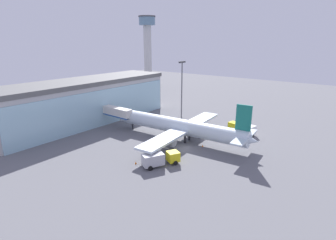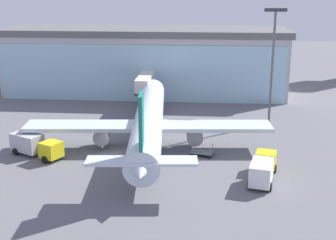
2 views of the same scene
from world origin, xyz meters
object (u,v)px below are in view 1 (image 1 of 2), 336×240
(catering_truck, at_px, (160,159))
(baggage_cart, at_px, (206,133))
(control_tower, at_px, (147,42))
(jet_bridge, at_px, (114,112))
(safety_cone_nose, at_px, (203,146))
(safety_cone_wingtip, at_px, (136,163))
(apron_light_mast, at_px, (182,84))
(fuel_truck, at_px, (243,128))
(airplane, at_px, (180,127))

(catering_truck, xyz_separation_m, baggage_cart, (20.76, 1.50, -0.97))
(control_tower, relative_size, catering_truck, 4.76)
(catering_truck, bearing_deg, jet_bridge, 94.53)
(jet_bridge, height_order, safety_cone_nose, jet_bridge)
(control_tower, height_order, safety_cone_nose, control_tower)
(safety_cone_wingtip, bearing_deg, jet_bridge, 57.40)
(control_tower, relative_size, baggage_cart, 11.46)
(apron_light_mast, distance_m, fuel_truck, 23.59)
(baggage_cart, bearing_deg, apron_light_mast, 68.68)
(apron_light_mast, height_order, fuel_truck, apron_light_mast)
(control_tower, distance_m, fuel_truck, 88.90)
(fuel_truck, distance_m, baggage_cart, 9.77)
(control_tower, bearing_deg, baggage_cart, -129.04)
(catering_truck, height_order, baggage_cart, catering_truck)
(apron_light_mast, bearing_deg, baggage_cart, -125.29)
(catering_truck, height_order, safety_cone_wingtip, catering_truck)
(jet_bridge, relative_size, safety_cone_wingtip, 22.46)
(airplane, bearing_deg, fuel_truck, -131.24)
(jet_bridge, xyz_separation_m, control_tower, (62.82, 41.98, 18.07))
(safety_cone_wingtip, bearing_deg, catering_truck, -61.80)
(apron_light_mast, xyz_separation_m, airplane, (-17.21, -11.14, -6.97))
(jet_bridge, height_order, catering_truck, jet_bridge)
(catering_truck, bearing_deg, fuel_truck, 16.66)
(baggage_cart, relative_size, safety_cone_nose, 5.64)
(airplane, bearing_deg, apron_light_mast, -60.90)
(apron_light_mast, relative_size, safety_cone_wingtip, 31.41)
(control_tower, distance_m, airplane, 88.74)
(jet_bridge, relative_size, airplane, 0.32)
(airplane, xyz_separation_m, safety_cone_wingtip, (-15.97, -0.53, -3.11))
(baggage_cart, bearing_deg, catering_truck, -161.90)
(catering_truck, distance_m, safety_cone_wingtip, 4.91)
(control_tower, xyz_separation_m, catering_truck, (-73.92, -67.06, -20.99))
(safety_cone_wingtip, bearing_deg, airplane, 1.90)
(jet_bridge, relative_size, fuel_truck, 1.62)
(jet_bridge, relative_size, baggage_cart, 3.98)
(control_tower, distance_m, safety_cone_nose, 94.50)
(jet_bridge, xyz_separation_m, safety_cone_nose, (2.18, -27.01, -4.11))
(airplane, xyz_separation_m, safety_cone_nose, (-0.44, -6.66, -3.11))
(fuel_truck, height_order, safety_cone_wingtip, fuel_truck)
(jet_bridge, height_order, control_tower, control_tower)
(control_tower, bearing_deg, fuel_truck, -122.65)
(control_tower, bearing_deg, catering_truck, -137.79)
(baggage_cart, xyz_separation_m, safety_cone_wingtip, (-23.00, 2.70, -0.23))
(control_tower, distance_m, safety_cone_wingtip, 101.22)
(baggage_cart, distance_m, safety_cone_wingtip, 23.16)
(safety_cone_nose, bearing_deg, fuel_truck, -14.93)
(airplane, bearing_deg, jet_bridge, 3.50)
(catering_truck, distance_m, safety_cone_nose, 13.47)
(control_tower, bearing_deg, apron_light_mast, -130.03)
(safety_cone_wingtip, bearing_deg, apron_light_mast, 19.38)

